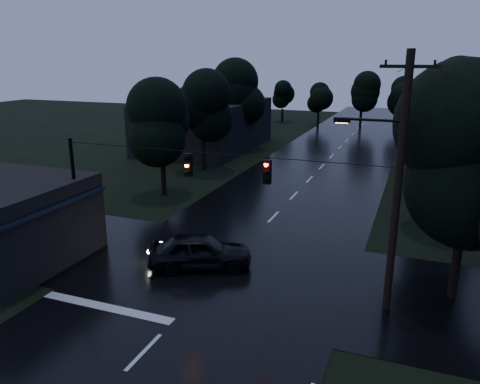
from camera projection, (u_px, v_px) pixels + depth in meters
The scene contains 15 objects.
main_road at pixel (309, 180), 38.38m from camera, with size 12.00×120.00×0.02m, color black.
cross_street at pixel (224, 269), 22.25m from camera, with size 60.00×9.00×0.02m, color black.
building_far_left at pixel (206, 125), 51.48m from camera, with size 10.00×16.00×5.00m, color black.
utility_pole_main at pixel (396, 182), 17.33m from camera, with size 3.50×0.30×10.00m.
utility_pole_far at pixel (422, 144), 32.64m from camera, with size 2.00×0.30×7.50m.
anchor_pole_left at pixel (76, 198), 23.11m from camera, with size 0.18×0.18×6.00m, color black.
span_signals at pixel (225, 167), 19.69m from camera, with size 15.00×0.37×1.12m.
tree_corner_near at pixel (471, 157), 18.02m from camera, with size 4.48×4.48×9.44m.
tree_left_a at pixel (161, 123), 32.86m from camera, with size 3.92×3.92×8.26m.
tree_left_b at pixel (202, 106), 40.13m from camera, with size 4.20×4.20×8.85m.
tree_left_c at pixel (238, 93), 49.19m from camera, with size 4.48×4.48×9.44m.
tree_right_a at pixel (437, 132), 26.53m from camera, with size 4.20×4.20×8.85m.
tree_right_b at pixel (445, 111), 33.39m from camera, with size 4.48×4.48×9.44m.
tree_right_c at pixel (449, 95), 42.04m from camera, with size 4.76×4.76×10.03m.
car at pixel (200, 251), 22.21m from camera, with size 1.96×4.87×1.66m, color black.
Camera 1 is at (8.04, -6.70, 9.73)m, focal length 35.00 mm.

